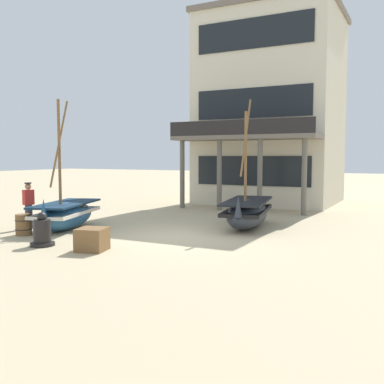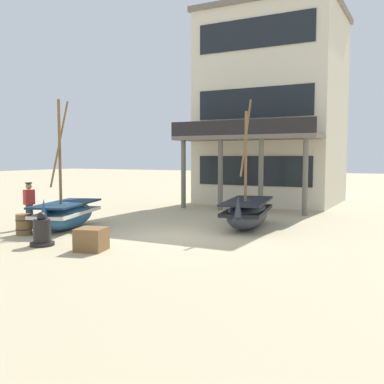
% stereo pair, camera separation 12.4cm
% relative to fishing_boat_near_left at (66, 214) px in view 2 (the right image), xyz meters
% --- Properties ---
extents(ground_plane, '(120.00, 120.00, 0.00)m').
position_rel_fishing_boat_near_left_xyz_m(ground_plane, '(4.35, 0.51, -0.55)').
color(ground_plane, tan).
extents(fishing_boat_near_left, '(2.37, 3.71, 4.62)m').
position_rel_fishing_boat_near_left_xyz_m(fishing_boat_near_left, '(0.00, 0.00, 0.00)').
color(fishing_boat_near_left, '#23517A').
rests_on(fishing_boat_near_left, ground).
extents(fishing_boat_centre_large, '(2.08, 3.94, 4.73)m').
position_rel_fishing_boat_near_left_xyz_m(fishing_boat_centre_large, '(5.72, 3.27, 0.03)').
color(fishing_boat_centre_large, '#2D333D').
rests_on(fishing_boat_centre_large, ground).
extents(fisherman_by_hull, '(0.30, 0.40, 1.68)m').
position_rel_fishing_boat_near_left_xyz_m(fisherman_by_hull, '(-1.27, -0.55, 0.29)').
color(fisherman_by_hull, '#33333D').
rests_on(fisherman_by_hull, ground).
extents(capstan_winch, '(0.71, 0.71, 1.00)m').
position_rel_fishing_boat_near_left_xyz_m(capstan_winch, '(1.51, -2.60, -0.16)').
color(capstan_winch, black).
rests_on(capstan_winch, ground).
extents(wooden_barrel, '(0.56, 0.56, 0.70)m').
position_rel_fishing_boat_near_left_xyz_m(wooden_barrel, '(-0.40, -1.57, -0.20)').
color(wooden_barrel, brown).
rests_on(wooden_barrel, ground).
extents(cargo_crate, '(0.94, 0.94, 0.64)m').
position_rel_fishing_boat_near_left_xyz_m(cargo_crate, '(3.27, -2.46, -0.23)').
color(cargo_crate, brown).
rests_on(cargo_crate, ground).
extents(harbor_building_main, '(7.49, 8.53, 10.60)m').
position_rel_fishing_boat_near_left_xyz_m(harbor_building_main, '(3.65, 12.62, 4.74)').
color(harbor_building_main, beige).
rests_on(harbor_building_main, ground).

